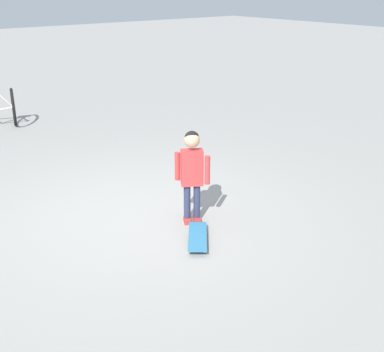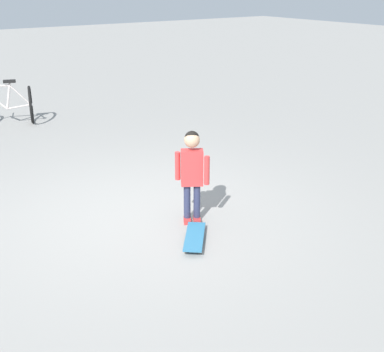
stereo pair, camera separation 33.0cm
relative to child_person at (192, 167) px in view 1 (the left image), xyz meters
name	(u,v)px [view 1 (the left image)]	position (x,y,z in m)	size (l,w,h in m)	color
ground_plane	(135,216)	(-0.51, -0.45, -0.66)	(50.00, 50.00, 0.00)	gray
child_person	(192,167)	(0.00, 0.00, 0.00)	(0.36, 0.28, 1.06)	#2D3351
skateboard	(198,237)	(0.42, -0.26, -0.60)	(0.61, 0.55, 0.07)	teal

